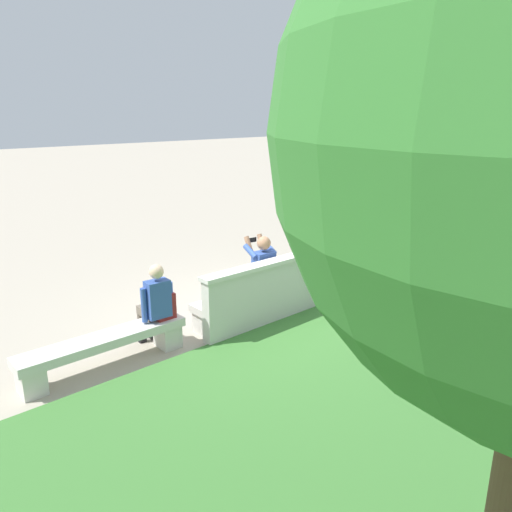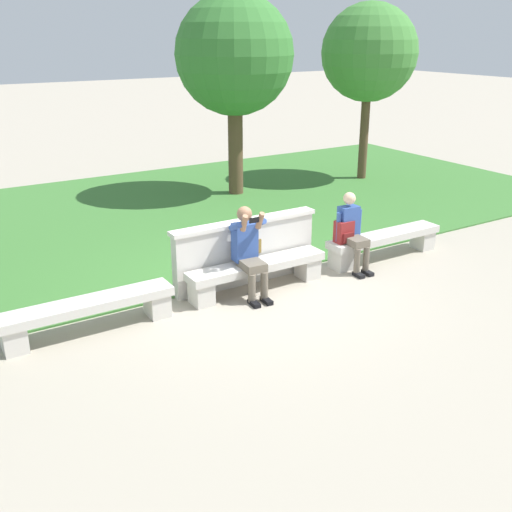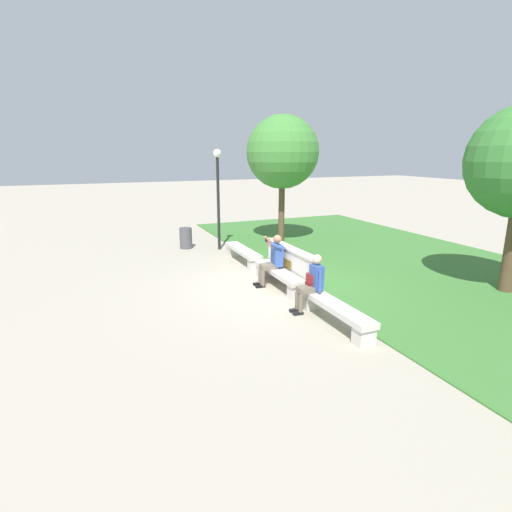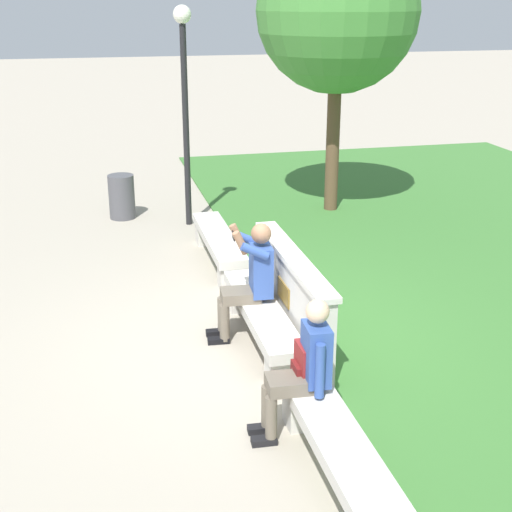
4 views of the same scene
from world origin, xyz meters
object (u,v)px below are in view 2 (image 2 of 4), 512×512
(bench_main, at_px, (89,310))
(backpack, at_px, (344,232))
(tree_right_background, at_px, (369,53))
(bench_near, at_px, (257,271))
(person_distant, at_px, (352,229))
(tree_left_background, at_px, (234,56))
(person_photographer, at_px, (248,248))
(bench_mid, at_px, (384,241))

(bench_main, xyz_separation_m, backpack, (4.19, 0.01, 0.32))
(backpack, xyz_separation_m, tree_right_background, (4.45, 4.63, 2.50))
(bench_near, relative_size, person_distant, 1.77)
(person_distant, xyz_separation_m, tree_left_background, (0.79, 5.09, 2.45))
(tree_right_background, bearing_deg, person_photographer, -143.20)
(bench_mid, distance_m, person_photographer, 2.77)
(bench_mid, xyz_separation_m, tree_left_background, (-0.01, 5.02, 2.82))
(bench_near, bearing_deg, tree_left_background, 63.24)
(bench_main, distance_m, person_photographer, 2.38)
(bench_mid, distance_m, tree_right_background, 6.49)
(person_distant, bearing_deg, bench_main, 179.11)
(person_photographer, relative_size, person_distant, 1.05)
(bench_main, distance_m, tree_right_background, 10.20)
(tree_right_background, bearing_deg, bench_near, -142.78)
(tree_left_background, bearing_deg, person_photographer, -118.17)
(bench_mid, xyz_separation_m, person_distant, (-0.80, -0.07, 0.36))
(person_photographer, height_order, backpack, person_photographer)
(person_distant, relative_size, tree_left_background, 0.28)
(bench_mid, distance_m, backpack, 0.95)
(tree_left_background, bearing_deg, bench_near, -116.76)
(tree_right_background, bearing_deg, backpack, -133.88)
(bench_main, relative_size, bench_near, 1.00)
(bench_main, relative_size, backpack, 5.20)
(person_photographer, distance_m, person_distant, 1.94)
(bench_main, xyz_separation_m, tree_right_background, (8.64, 4.64, 2.82))
(bench_near, distance_m, tree_right_background, 8.17)
(bench_main, height_order, backpack, backpack)
(tree_left_background, relative_size, tree_right_background, 1.03)
(bench_main, bearing_deg, person_distant, -0.89)
(bench_near, relative_size, tree_right_background, 0.52)
(bench_near, xyz_separation_m, person_distant, (1.74, -0.07, 0.36))
(backpack, distance_m, tree_right_background, 6.89)
(backpack, relative_size, tree_right_background, 0.10)
(person_photographer, bearing_deg, tree_right_background, 36.80)
(bench_mid, bearing_deg, bench_main, 180.00)
(person_photographer, relative_size, backpack, 3.08)
(bench_near, distance_m, backpack, 1.68)
(backpack, bearing_deg, bench_near, -179.79)
(bench_main, bearing_deg, tree_right_background, 28.21)
(bench_main, height_order, bench_near, same)
(bench_mid, bearing_deg, person_photographer, -178.38)
(tree_right_background, bearing_deg, bench_main, -151.79)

